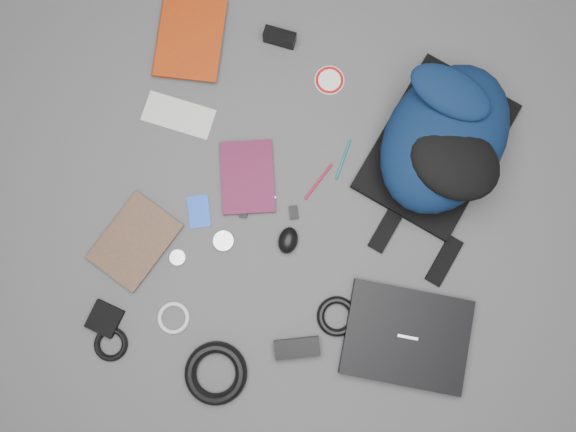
% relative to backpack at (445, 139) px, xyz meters
% --- Properties ---
extents(ground, '(4.00, 4.00, 0.00)m').
position_rel_backpack_xyz_m(ground, '(-0.36, -0.29, -0.10)').
color(ground, '#4F4F51').
rests_on(ground, ground).
extents(backpack, '(0.46, 0.56, 0.20)m').
position_rel_backpack_xyz_m(backpack, '(0.00, 0.00, 0.00)').
color(backpack, black).
rests_on(backpack, ground).
extents(laptop, '(0.34, 0.27, 0.03)m').
position_rel_backpack_xyz_m(laptop, '(0.02, -0.54, -0.08)').
color(laptop, black).
rests_on(laptop, ground).
extents(textbook_red, '(0.21, 0.27, 0.03)m').
position_rel_backpack_xyz_m(textbook_red, '(-0.85, 0.14, -0.09)').
color(textbook_red, '#932708').
rests_on(textbook_red, ground).
extents(comic_book, '(0.24, 0.28, 0.02)m').
position_rel_backpack_xyz_m(comic_book, '(-0.84, -0.42, -0.09)').
color(comic_book, '#AB680C').
rests_on(comic_book, ground).
extents(envelope, '(0.21, 0.10, 0.00)m').
position_rel_backpack_xyz_m(envelope, '(-0.73, -0.07, -0.10)').
color(envelope, silver).
rests_on(envelope, ground).
extents(dvd_case, '(0.20, 0.24, 0.02)m').
position_rel_backpack_xyz_m(dvd_case, '(-0.50, -0.21, -0.09)').
color(dvd_case, '#450D25').
rests_on(dvd_case, ground).
extents(compact_camera, '(0.09, 0.04, 0.05)m').
position_rel_backpack_xyz_m(compact_camera, '(-0.50, 0.21, -0.08)').
color(compact_camera, black).
rests_on(compact_camera, ground).
extents(sticker_disc, '(0.10, 0.10, 0.00)m').
position_rel_backpack_xyz_m(sticker_disc, '(-0.34, 0.13, -0.10)').
color(sticker_disc, white).
rests_on(sticker_disc, ground).
extents(pen_teal, '(0.02, 0.12, 0.01)m').
position_rel_backpack_xyz_m(pen_teal, '(-0.25, -0.09, -0.10)').
color(pen_teal, '#0C646D').
rests_on(pen_teal, ground).
extents(pen_red, '(0.06, 0.12, 0.01)m').
position_rel_backpack_xyz_m(pen_red, '(-0.30, -0.17, -0.10)').
color(pen_red, '#A30C29').
rests_on(pen_red, ground).
extents(id_badge, '(0.09, 0.11, 0.00)m').
position_rel_backpack_xyz_m(id_badge, '(-0.61, -0.33, -0.10)').
color(id_badge, blue).
rests_on(id_badge, ground).
extents(usb_black, '(0.03, 0.06, 0.01)m').
position_rel_backpack_xyz_m(usb_black, '(-0.49, -0.29, -0.10)').
color(usb_black, black).
rests_on(usb_black, ground).
extents(usb_silver, '(0.04, 0.05, 0.01)m').
position_rel_backpack_xyz_m(usb_silver, '(-0.43, -0.26, -0.10)').
color(usb_silver, '#B3B3B6').
rests_on(usb_silver, ground).
extents(key_fob, '(0.03, 0.04, 0.01)m').
position_rel_backpack_xyz_m(key_fob, '(-0.35, -0.27, -0.10)').
color(key_fob, black).
rests_on(key_fob, ground).
extents(mouse, '(0.05, 0.08, 0.04)m').
position_rel_backpack_xyz_m(mouse, '(-0.35, -0.35, -0.08)').
color(mouse, black).
rests_on(mouse, ground).
extents(headphone_left, '(0.05, 0.05, 0.01)m').
position_rel_backpack_xyz_m(headphone_left, '(-0.63, -0.47, -0.10)').
color(headphone_left, '#B7B7B9').
rests_on(headphone_left, ground).
extents(headphone_right, '(0.07, 0.07, 0.01)m').
position_rel_backpack_xyz_m(headphone_right, '(-0.52, -0.40, -0.09)').
color(headphone_right, '#A7A8AA').
rests_on(headphone_right, ground).
extents(cable_coil, '(0.12, 0.12, 0.02)m').
position_rel_backpack_xyz_m(cable_coil, '(-0.17, -0.53, -0.09)').
color(cable_coil, black).
rests_on(cable_coil, ground).
extents(power_brick, '(0.13, 0.09, 0.03)m').
position_rel_backpack_xyz_m(power_brick, '(-0.26, -0.63, -0.09)').
color(power_brick, black).
rests_on(power_brick, ground).
extents(power_cord_coil, '(0.21, 0.21, 0.03)m').
position_rel_backpack_xyz_m(power_cord_coil, '(-0.46, -0.75, -0.08)').
color(power_cord_coil, black).
rests_on(power_cord_coil, ground).
extents(pouch, '(0.10, 0.10, 0.02)m').
position_rel_backpack_xyz_m(pouch, '(-0.79, -0.68, -0.09)').
color(pouch, black).
rests_on(pouch, ground).
extents(earbud_coil, '(0.10, 0.10, 0.02)m').
position_rel_backpack_xyz_m(earbud_coil, '(-0.75, -0.74, -0.09)').
color(earbud_coil, black).
rests_on(earbud_coil, ground).
extents(white_cable_coil, '(0.10, 0.10, 0.01)m').
position_rel_backpack_xyz_m(white_cable_coil, '(-0.60, -0.63, -0.10)').
color(white_cable_coil, silver).
rests_on(white_cable_coil, ground).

